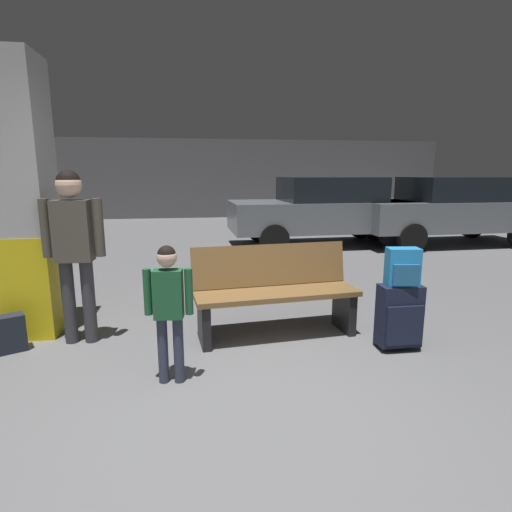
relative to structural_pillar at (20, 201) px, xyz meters
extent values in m
cube|color=slate|center=(1.96, 2.05, -1.38)|extent=(18.00, 18.00, 0.10)
cube|color=#565658|center=(1.96, 10.91, 0.07)|extent=(18.00, 0.12, 2.80)
cube|color=yellow|center=(0.00, 0.00, -0.83)|extent=(0.57, 0.57, 1.00)
cube|color=#B2B2B2|center=(0.00, 0.00, 0.51)|extent=(0.56, 0.56, 1.67)
cube|color=brown|center=(2.43, -0.51, -0.89)|extent=(1.64, 0.60, 0.05)
cube|color=brown|center=(2.41, -0.26, -0.65)|extent=(1.60, 0.27, 0.42)
cube|color=black|center=(1.72, -0.59, -1.12)|extent=(0.12, 0.41, 0.41)
cube|color=black|center=(3.15, -0.44, -1.12)|extent=(0.12, 0.41, 0.41)
cube|color=#191E33|center=(3.47, -0.96, -1.00)|extent=(0.38, 0.20, 0.56)
cube|color=#191E33|center=(3.47, -1.07, -1.06)|extent=(0.34, 0.03, 0.36)
cube|color=#A5A5AA|center=(3.47, -0.88, -0.73)|extent=(0.14, 0.03, 0.02)
cylinder|color=black|center=(3.31, -0.88, -1.30)|extent=(0.02, 0.04, 0.04)
cylinder|color=black|center=(3.63, -0.88, -1.30)|extent=(0.02, 0.04, 0.04)
cube|color=#268CD8|center=(3.47, -0.96, -0.55)|extent=(0.30, 0.20, 0.34)
cube|color=#23608E|center=(3.46, -1.06, -0.60)|extent=(0.23, 0.06, 0.19)
cylinder|color=black|center=(3.47, -0.96, -0.39)|extent=(0.06, 0.03, 0.02)
cylinder|color=#33384C|center=(1.51, -1.28, -1.06)|extent=(0.08, 0.08, 0.52)
cylinder|color=#33384C|center=(1.39, -1.27, -1.06)|extent=(0.08, 0.08, 0.52)
cube|color=#1E5933|center=(1.45, -1.28, -0.62)|extent=(0.23, 0.15, 0.37)
cylinder|color=#1E5933|center=(1.60, -1.29, -0.60)|extent=(0.06, 0.06, 0.35)
cylinder|color=#1E5933|center=(1.30, -1.26, -0.60)|extent=(0.06, 0.06, 0.35)
sphere|color=beige|center=(1.45, -1.28, -0.34)|extent=(0.15, 0.15, 0.15)
sphere|color=black|center=(1.45, -1.28, -0.32)|extent=(0.14, 0.14, 0.14)
cylinder|color=white|center=(1.39, -1.16, -0.60)|extent=(0.06, 0.06, 0.10)
cylinder|color=red|center=(1.39, -1.16, -0.52)|extent=(0.01, 0.01, 0.06)
cylinder|color=#38383D|center=(0.65, -0.36, -0.93)|extent=(0.12, 0.12, 0.79)
cylinder|color=#38383D|center=(0.46, -0.35, -0.93)|extent=(0.12, 0.12, 0.79)
cube|color=#4C473D|center=(0.56, -0.36, -0.25)|extent=(0.33, 0.20, 0.56)
cylinder|color=#4C473D|center=(0.79, -0.37, -0.22)|extent=(0.09, 0.09, 0.53)
cylinder|color=#4C473D|center=(0.32, -0.35, -0.22)|extent=(0.09, 0.09, 0.53)
sphere|color=beige|center=(0.56, -0.36, 0.16)|extent=(0.22, 0.22, 0.22)
sphere|color=black|center=(0.56, -0.36, 0.19)|extent=(0.21, 0.21, 0.21)
cube|color=#1E232D|center=(-0.03, -0.50, -1.16)|extent=(0.32, 0.27, 0.34)
cube|color=#333842|center=(-0.08, -0.41, -1.21)|extent=(0.22, 0.13, 0.19)
cylinder|color=black|center=(-0.03, -0.50, -1.00)|extent=(0.06, 0.05, 0.02)
cube|color=slate|center=(7.32, 4.26, -0.66)|extent=(4.14, 1.81, 0.64)
cube|color=black|center=(7.47, 4.27, -0.08)|extent=(2.14, 1.59, 0.52)
cylinder|color=black|center=(6.04, 3.43, -1.03)|extent=(0.61, 0.22, 0.60)
cylinder|color=black|center=(6.00, 5.03, -1.03)|extent=(0.61, 0.22, 0.60)
cylinder|color=black|center=(8.60, 5.10, -1.03)|extent=(0.61, 0.22, 0.60)
cube|color=slate|center=(4.50, 4.54, -0.66)|extent=(4.16, 1.84, 0.64)
cube|color=black|center=(4.65, 4.55, -0.08)|extent=(2.15, 1.61, 0.52)
cylinder|color=black|center=(3.23, 3.70, -1.03)|extent=(0.61, 0.22, 0.60)
cylinder|color=black|center=(3.17, 5.30, -1.03)|extent=(0.61, 0.22, 0.60)
cylinder|color=black|center=(5.82, 3.79, -1.03)|extent=(0.61, 0.22, 0.60)
cylinder|color=black|center=(5.77, 5.39, -1.03)|extent=(0.61, 0.22, 0.60)
camera|label=1|loc=(1.66, -4.27, 0.26)|focal=28.77mm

